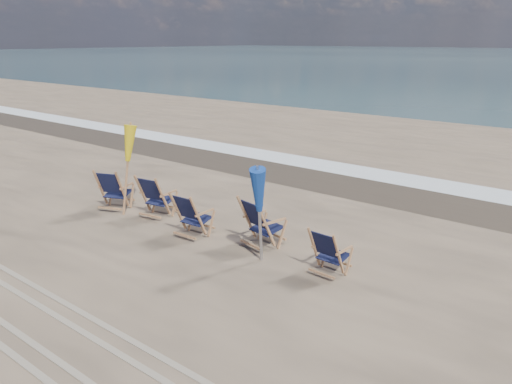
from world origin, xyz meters
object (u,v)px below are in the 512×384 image
Objects in this scene: beach_chair_3 at (266,227)px; umbrella_yellow at (125,148)px; beach_chair_1 at (163,199)px; beach_chair_4 at (338,257)px; beach_chair_0 at (122,191)px; beach_chair_2 at (198,218)px; umbrella_blue at (260,191)px.

beach_chair_3 is 0.51× the size of umbrella_yellow.
beach_chair_1 is 4.70m from beach_chair_4.
beach_chair_4 is at bearing 158.40° from beach_chair_0.
beach_chair_1 is 1.17× the size of beach_chair_4.
beach_chair_2 is 2.82m from umbrella_yellow.
umbrella_yellow reaches higher than beach_chair_4.
umbrella_blue reaches higher than beach_chair_4.
umbrella_yellow is at bearing 169.41° from beach_chair_0.
beach_chair_3 is 1.07m from umbrella_blue.
beach_chair_1 is 1.04× the size of beach_chair_2.
beach_chair_3 is at bearing 2.43° from umbrella_yellow.
beach_chair_1 is 0.55× the size of umbrella_blue.
beach_chair_3 reaches higher than beach_chair_1.
umbrella_yellow is at bearing 175.50° from umbrella_blue.
beach_chair_4 is (4.70, -0.16, -0.08)m from beach_chair_1.
beach_chair_4 is 0.43× the size of umbrella_yellow.
umbrella_blue is at bearing 16.58° from beach_chair_4.
beach_chair_1 reaches higher than beach_chair_0.
beach_chair_1 reaches higher than beach_chair_4.
umbrella_yellow is (-5.76, -0.00, 1.16)m from beach_chair_4.
beach_chair_1 is 0.50× the size of umbrella_yellow.
beach_chair_0 is at bearing -0.47° from beach_chair_1.
beach_chair_4 is at bearing 168.14° from beach_chair_1.
beach_chair_1 is at bearing 171.12° from umbrella_blue.
beach_chair_1 is 3.40m from umbrella_blue.
beach_chair_0 is 1.25m from beach_chair_1.
umbrella_blue is at bearing -4.50° from umbrella_yellow.
beach_chair_2 is 0.95× the size of beach_chair_3.
umbrella_blue is at bearing 161.25° from beach_chair_1.
beach_chair_4 is (3.17, 0.23, -0.06)m from beach_chair_2.
beach_chair_1 is at bearing 167.41° from beach_chair_0.
umbrella_yellow reaches higher than beach_chair_0.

